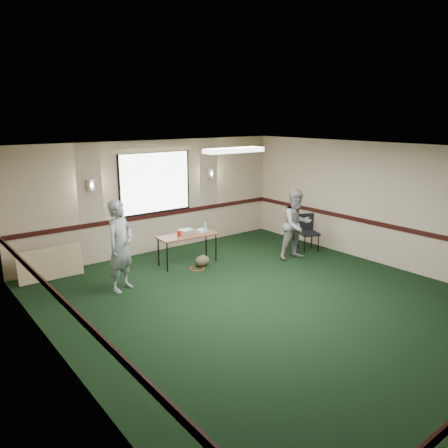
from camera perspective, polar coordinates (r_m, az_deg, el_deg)
ground at (r=7.95m, az=5.86°, el=-10.22°), size 8.00×8.00×0.00m
room_shell at (r=9.06m, az=-3.21°, el=3.32°), size 8.00×8.02×8.00m
folding_table at (r=9.77m, az=-4.80°, el=-1.69°), size 1.38×0.63×0.67m
projector at (r=9.84m, az=-4.91°, el=-0.99°), size 0.32×0.28×0.10m
game_console at (r=10.00m, az=-2.97°, el=-0.85°), size 0.26×0.23×0.05m
red_cup at (r=9.64m, az=-5.91°, el=-1.24°), size 0.08×0.08×0.12m
water_bottle at (r=9.92m, az=-2.48°, el=-0.48°), size 0.07×0.07×0.22m
duffel_bag at (r=9.72m, az=-2.87°, el=-4.82°), size 0.41×0.35×0.25m
cable_coil at (r=9.59m, az=-3.52°, el=-5.82°), size 0.34×0.34×0.02m
folded_table at (r=9.57m, az=-21.72°, el=-4.85°), size 1.28×0.22×0.65m
conference_chair at (r=11.01m, az=10.82°, el=-0.65°), size 0.58×0.59×0.89m
person_left at (r=8.42m, az=-13.37°, el=-2.81°), size 0.76×0.66×1.75m
person_right at (r=10.18m, az=9.46°, el=-0.08°), size 0.87×0.73×1.63m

